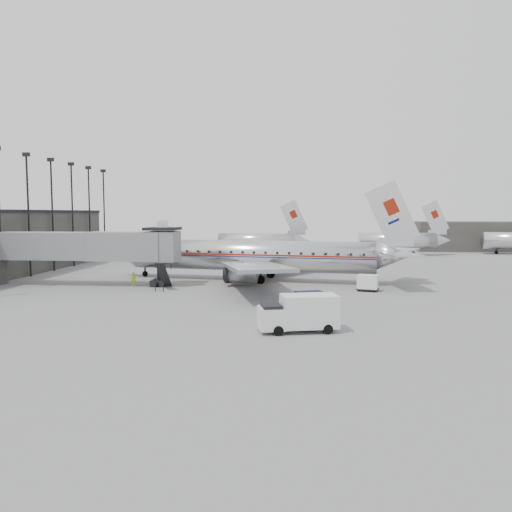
% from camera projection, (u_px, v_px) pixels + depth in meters
% --- Properties ---
extents(ground, '(160.00, 160.00, 0.00)m').
position_uv_depth(ground, '(241.00, 292.00, 49.72)').
color(ground, slate).
rests_on(ground, ground).
extents(hangar, '(30.00, 12.00, 6.00)m').
position_uv_depth(hangar, '(486.00, 236.00, 105.15)').
color(hangar, '#34322F').
rests_on(hangar, ground).
extents(apron_line, '(60.00, 0.15, 0.01)m').
position_uv_depth(apron_line, '(274.00, 284.00, 55.42)').
color(apron_line, gold).
rests_on(apron_line, ground).
extents(jet_bridge, '(21.00, 6.20, 7.10)m').
position_uv_depth(jet_bridge, '(93.00, 247.00, 54.43)').
color(jet_bridge, slate).
rests_on(jet_bridge, ground).
extents(floodlight_masts, '(0.90, 42.25, 15.25)m').
position_uv_depth(floodlight_masts, '(41.00, 209.00, 64.26)').
color(floodlight_masts, black).
rests_on(floodlight_masts, ground).
extents(distant_aircraft_near, '(16.39, 3.20, 10.26)m').
position_uv_depth(distant_aircraft_near, '(258.00, 241.00, 91.32)').
color(distant_aircraft_near, silver).
rests_on(distant_aircraft_near, ground).
extents(distant_aircraft_mid, '(16.39, 3.20, 10.26)m').
position_uv_depth(distant_aircraft_mid, '(398.00, 240.00, 93.06)').
color(distant_aircraft_mid, silver).
rests_on(distant_aircraft_mid, ground).
extents(airliner, '(36.19, 33.26, 11.52)m').
position_uv_depth(airliner, '(256.00, 256.00, 58.22)').
color(airliner, silver).
rests_on(airliner, ground).
extents(service_van, '(5.56, 3.12, 2.47)m').
position_uv_depth(service_van, '(299.00, 313.00, 33.22)').
color(service_van, silver).
rests_on(service_van, ground).
extents(baggage_cart_navy, '(2.67, 2.35, 1.75)m').
position_uv_depth(baggage_cart_navy, '(310.00, 302.00, 39.15)').
color(baggage_cart_navy, '#0D0D34').
rests_on(baggage_cart_navy, ground).
extents(baggage_cart_white, '(2.42, 2.07, 1.63)m').
position_uv_depth(baggage_cart_white, '(368.00, 282.00, 50.54)').
color(baggage_cart_white, white).
rests_on(baggage_cart_white, ground).
extents(ramp_worker, '(0.59, 0.42, 1.55)m').
position_uv_depth(ramp_worker, '(134.00, 279.00, 53.66)').
color(ramp_worker, '#9ED419').
rests_on(ramp_worker, ground).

